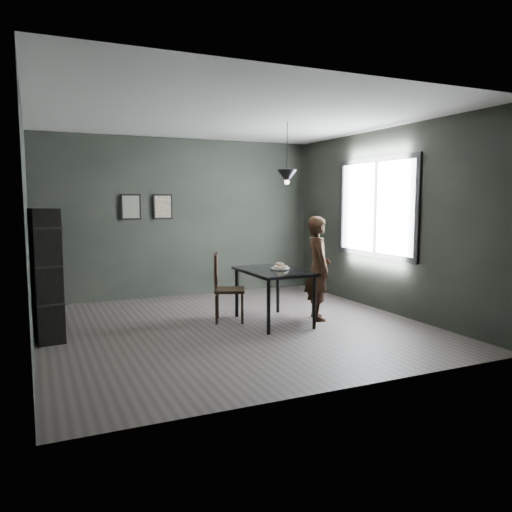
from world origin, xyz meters
name	(u,v)px	position (x,y,z in m)	size (l,w,h in m)	color
ground	(234,327)	(0.00, 0.00, 0.00)	(5.00, 5.00, 0.00)	#35302E
back_wall	(182,218)	(0.00, 2.50, 1.40)	(5.00, 0.10, 2.80)	black
ceiling	(233,116)	(0.00, 0.00, 2.80)	(5.00, 5.00, 0.02)	silver
window_assembly	(375,208)	(2.47, 0.20, 1.60)	(0.04, 1.96, 1.56)	white
cafe_table	(274,275)	(0.60, 0.00, 0.67)	(0.80, 1.20, 0.75)	black
white_plate	(280,269)	(0.69, -0.01, 0.76)	(0.23, 0.23, 0.01)	white
donut_pile	(280,266)	(0.69, -0.01, 0.79)	(0.21, 0.20, 0.09)	beige
woman	(318,268)	(1.26, -0.09, 0.75)	(0.54, 0.36, 1.49)	black
wood_chair	(223,283)	(-0.02, 0.36, 0.55)	(0.55, 0.55, 0.97)	black
shelf_unit	(46,275)	(-2.32, 0.33, 0.81)	(0.31, 0.54, 1.62)	black
pendant_lamp	(287,176)	(0.85, 0.10, 2.05)	(0.28, 0.28, 0.86)	black
framed_print_left	(131,207)	(-0.90, 2.47, 1.60)	(0.34, 0.04, 0.44)	black
framed_print_right	(163,207)	(-0.35, 2.47, 1.60)	(0.34, 0.04, 0.44)	black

